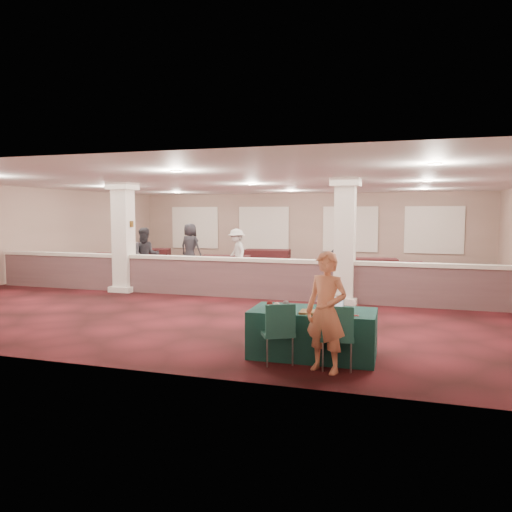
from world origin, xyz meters
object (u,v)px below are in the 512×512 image
(conf_chair_side, at_px, (278,328))
(woman, at_px, (326,312))
(far_table_front_right, at_px, (400,272))
(attendee_d, at_px, (190,247))
(far_table_back_left, at_px, (149,257))
(far_table_back_right, at_px, (373,268))
(attendee_a, at_px, (146,255))
(attendee_c, at_px, (339,261))
(far_table_front_left, at_px, (114,264))
(conf_chair_main, at_px, (337,332))
(far_table_back_center, at_px, (267,259))
(attendee_b, at_px, (237,253))
(far_table_front_center, at_px, (226,265))
(near_table, at_px, (313,333))

(conf_chair_side, height_order, woman, woman)
(conf_chair_side, xyz_separation_m, far_table_front_right, (1.53, 10.08, -0.23))
(far_table_front_right, distance_m, attendee_d, 8.37)
(far_table_back_left, relative_size, far_table_back_right, 1.07)
(attendee_a, distance_m, attendee_c, 6.39)
(far_table_front_left, height_order, attendee_d, attendee_d)
(conf_chair_main, xyz_separation_m, far_table_front_left, (-9.81, 9.09, -0.19))
(attendee_a, bearing_deg, woman, -76.56)
(woman, xyz_separation_m, far_table_front_right, (0.78, 10.20, -0.55))
(far_table_back_left, relative_size, far_table_back_center, 0.96)
(attendee_b, bearing_deg, conf_chair_main, -13.56)
(woman, height_order, far_table_front_right, woman)
(far_table_back_left, xyz_separation_m, attendee_d, (2.50, -1.03, 0.58))
(far_table_front_right, height_order, attendee_a, attendee_a)
(far_table_back_right, bearing_deg, attendee_d, 178.41)
(far_table_front_center, xyz_separation_m, far_table_back_center, (0.79, 2.88, 0.02))
(woman, xyz_separation_m, far_table_back_right, (-0.17, 11.18, -0.55))
(far_table_back_center, bearing_deg, far_table_front_center, -105.32)
(woman, bearing_deg, far_table_back_left, 148.13)
(far_table_back_right, relative_size, attendee_d, 0.89)
(attendee_c, bearing_deg, far_table_back_center, 104.50)
(far_table_back_left, height_order, attendee_a, attendee_a)
(woman, distance_m, far_table_back_center, 13.91)
(far_table_front_center, relative_size, attendee_a, 0.98)
(conf_chair_side, distance_m, woman, 0.83)
(near_table, relative_size, far_table_front_left, 1.04)
(near_table, xyz_separation_m, far_table_front_center, (-5.15, 9.50, -0.02))
(far_table_front_center, height_order, far_table_back_left, far_table_back_left)
(far_table_front_right, height_order, far_table_back_right, far_table_back_right)
(conf_chair_side, relative_size, far_table_front_right, 0.58)
(conf_chair_side, distance_m, far_table_back_left, 15.38)
(conf_chair_side, relative_size, far_table_front_left, 0.50)
(conf_chair_side, height_order, attendee_c, attendee_c)
(near_table, bearing_deg, conf_chair_main, -52.81)
(woman, height_order, attendee_d, attendee_d)
(far_table_front_right, bearing_deg, far_table_front_left, -174.53)
(far_table_back_center, distance_m, far_table_back_right, 4.91)
(far_table_front_left, xyz_separation_m, attendee_b, (4.70, 0.77, 0.49))
(attendee_b, bearing_deg, woman, -14.47)
(far_table_front_right, relative_size, far_table_back_center, 0.88)
(attendee_b, distance_m, attendee_c, 3.87)
(far_table_back_right, bearing_deg, far_table_front_left, -168.21)
(attendee_a, xyz_separation_m, attendee_c, (6.09, 1.93, -0.18))
(attendee_b, bearing_deg, near_table, -14.38)
(attendee_c, distance_m, attendee_d, 6.66)
(far_table_back_left, bearing_deg, attendee_b, -25.97)
(near_table, height_order, attendee_d, attendee_d)
(far_table_front_right, bearing_deg, near_table, -96.65)
(attendee_a, bearing_deg, conf_chair_side, -79.24)
(far_table_front_center, bearing_deg, far_table_back_left, 153.79)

